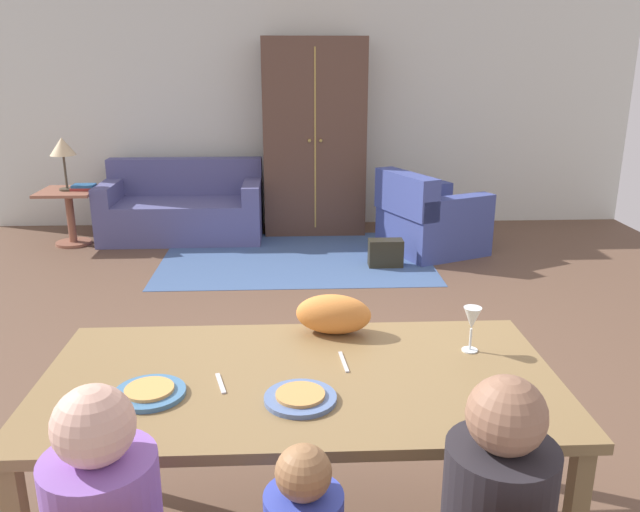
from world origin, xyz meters
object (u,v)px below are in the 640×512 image
at_px(side_table, 70,209).
at_px(table_lamp, 63,148).
at_px(plate_near_child, 300,398).
at_px(book_upper, 84,186).
at_px(handbag, 386,253).
at_px(plate_near_man, 150,393).
at_px(dining_table, 300,392).
at_px(armchair, 429,221).
at_px(armoire, 314,137).
at_px(wine_glass, 472,320).
at_px(cat, 333,314).
at_px(book_lower, 83,188).
at_px(couch, 184,209).

distance_m(side_table, table_lamp, 0.63).
bearing_deg(plate_near_child, side_table, 116.55).
xyz_separation_m(book_upper, handbag, (3.02, -0.91, -0.49)).
bearing_deg(plate_near_man, plate_near_child, -6.54).
xyz_separation_m(dining_table, armchair, (1.36, 4.06, -0.37)).
bearing_deg(armoire, dining_table, -92.76).
bearing_deg(wine_glass, table_lamp, 125.02).
distance_m(cat, book_lower, 4.73).
relative_size(dining_table, plate_near_child, 7.61).
bearing_deg(wine_glass, handbag, 87.09).
relative_size(wine_glass, handbag, 0.58).
distance_m(wine_glass, book_upper, 5.18).
height_order(cat, table_lamp, table_lamp).
height_order(dining_table, book_upper, dining_table).
distance_m(table_lamp, book_upper, 0.42).
height_order(cat, side_table, cat).
bearing_deg(book_lower, couch, 14.15).
height_order(plate_near_man, handbag, plate_near_man).
distance_m(wine_glass, book_lower, 5.19).
distance_m(dining_table, plate_near_man, 0.54).
relative_size(side_table, book_lower, 2.64).
relative_size(cat, armoire, 0.15).
bearing_deg(book_upper, couch, 14.28).
xyz_separation_m(plate_near_child, table_lamp, (-2.33, 4.66, 0.24)).
height_order(plate_near_man, table_lamp, table_lamp).
xyz_separation_m(plate_near_child, armoire, (0.24, 5.13, 0.28)).
height_order(plate_near_child, wine_glass, wine_glass).
relative_size(dining_table, wine_glass, 10.23).
xyz_separation_m(plate_near_man, plate_near_child, (0.52, -0.06, 0.00)).
bearing_deg(cat, plate_near_child, -95.01).
bearing_deg(book_lower, wine_glass, -56.45).
bearing_deg(handbag, plate_near_child, -102.85).
relative_size(couch, table_lamp, 3.15).
bearing_deg(armchair, book_lower, 173.01).
bearing_deg(dining_table, plate_near_man, -167.09).
xyz_separation_m(armchair, book_upper, (-3.52, 0.43, 0.30)).
distance_m(plate_near_man, armoire, 5.13).
bearing_deg(plate_near_child, cat, 75.04).
distance_m(plate_near_man, plate_near_child, 0.53).
bearing_deg(armchair, armoire, 141.65).
distance_m(dining_table, cat, 0.44).
bearing_deg(table_lamp, handbag, -15.76).
relative_size(cat, handbag, 1.00).
distance_m(armoire, table_lamp, 2.61).
distance_m(wine_glass, table_lamp, 5.26).
relative_size(armchair, armoire, 0.54).
bearing_deg(armchair, plate_near_man, -114.23).
height_order(wine_glass, side_table, wine_glass).
height_order(armoire, book_lower, armoire).
relative_size(plate_near_man, wine_glass, 1.34).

